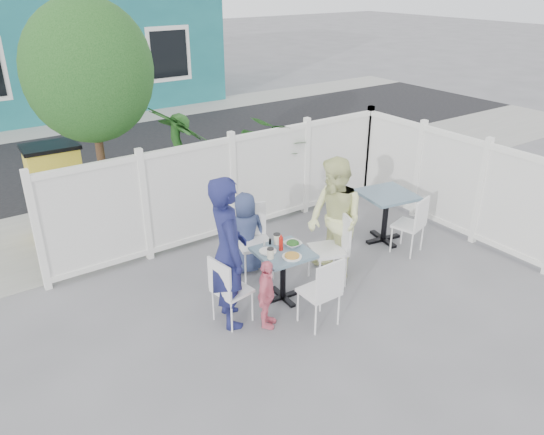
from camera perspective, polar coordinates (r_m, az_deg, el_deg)
ground at (r=6.87m, az=5.77°, el=-9.19°), size 80.00×80.00×0.00m
near_sidewalk at (r=9.69m, az=-8.89°, el=1.30°), size 24.00×2.60×0.01m
street at (r=12.93m, az=-16.37°, el=6.64°), size 24.00×5.00×0.01m
far_sidewalk at (r=15.80m, az=-20.26°, el=9.35°), size 24.00×1.60×0.01m
building at (r=18.55m, az=-26.40°, el=19.97°), size 11.00×6.00×6.00m
fence_back at (r=8.29m, az=-4.24°, el=3.23°), size 5.86×0.08×1.60m
fence_right at (r=8.89m, az=18.36°, el=3.52°), size 0.08×3.66×1.60m
tree at (r=7.96m, az=-19.11°, el=14.60°), size 1.80×1.62×3.59m
utility_cabinet at (r=8.98m, az=-22.04°, el=2.59°), size 0.78×0.58×1.41m
potted_shrub_a at (r=8.58m, az=-9.65°, el=5.19°), size 1.23×1.23×1.99m
potted_shrub_b at (r=9.46m, az=1.08°, el=6.35°), size 1.49×1.66×1.65m
main_table at (r=6.67m, az=1.20°, el=-4.83°), size 0.69×0.69×0.69m
spare_table at (r=8.27m, az=12.21°, el=1.41°), size 0.87×0.87×0.80m
chair_left at (r=6.24m, az=-4.86°, el=-7.41°), size 0.44×0.45×0.88m
chair_right at (r=7.07m, az=6.71°, el=-2.70°), size 0.56×0.57×1.00m
chair_back at (r=7.23m, az=-2.08°, el=-1.86°), size 0.55×0.54×1.00m
chair_near at (r=6.19m, az=5.56°, el=-7.59°), size 0.41×0.40×0.90m
chair_spare at (r=8.03m, az=15.00°, el=-0.40°), size 0.50×0.49×0.89m
man at (r=6.10m, az=-4.74°, el=-3.75°), size 0.62×0.77×1.85m
woman at (r=7.04m, az=6.76°, el=-0.37°), size 0.76×0.91×1.71m
boy at (r=7.28m, az=-2.86°, el=-1.68°), size 0.63×0.48×1.16m
toddler at (r=6.22m, az=-0.60°, el=-8.27°), size 0.52×0.50×0.87m
plate_main at (r=6.46m, az=2.16°, el=-4.23°), size 0.24×0.24×0.02m
plate_side at (r=6.58m, az=-0.46°, el=-3.65°), size 0.22×0.22×0.01m
salad_bowl at (r=6.71m, az=2.25°, el=-2.88°), size 0.21×0.21×0.05m
coffee_cup_a at (r=6.41m, az=-0.17°, el=-3.92°), size 0.08×0.08×0.12m
coffee_cup_b at (r=6.74m, az=0.53°, el=-2.35°), size 0.09×0.09×0.13m
ketchup_bottle at (r=6.58m, az=0.97°, el=-2.85°), size 0.05×0.05×0.17m
salt_shaker at (r=6.70m, az=-0.83°, el=-2.80°), size 0.03×0.03×0.07m
pepper_shaker at (r=6.74m, az=-0.21°, el=-2.60°), size 0.03×0.03×0.07m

